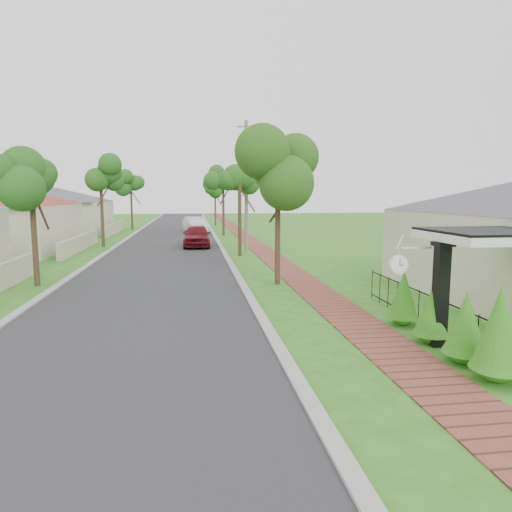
{
  "coord_description": "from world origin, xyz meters",
  "views": [
    {
      "loc": [
        -1.33,
        -10.98,
        3.61
      ],
      "look_at": [
        0.87,
        4.6,
        1.5
      ],
      "focal_mm": 32.0,
      "sensor_mm": 36.0,
      "label": 1
    }
  ],
  "objects": [
    {
      "name": "sidewalk",
      "position": [
        3.25,
        20.0,
        0.0
      ],
      "size": [
        1.5,
        120.0,
        0.03
      ],
      "primitive_type": "cube",
      "color": "brown",
      "rests_on": "ground"
    },
    {
      "name": "porch_post",
      "position": [
        4.55,
        -1.0,
        1.12
      ],
      "size": [
        0.48,
        0.48,
        2.52
      ],
      "color": "black",
      "rests_on": "ground"
    },
    {
      "name": "near_tree",
      "position": [
        2.09,
        7.0,
        4.44
      ],
      "size": [
        2.17,
        2.17,
        5.57
      ],
      "color": "#382619",
      "rests_on": "ground"
    },
    {
      "name": "kerb_right",
      "position": [
        0.65,
        20.0,
        0.0
      ],
      "size": [
        0.3,
        120.0,
        0.1
      ],
      "primitive_type": "cube",
      "color": "#9E9E99",
      "rests_on": "ground"
    },
    {
      "name": "ground",
      "position": [
        0.0,
        0.0,
        0.0
      ],
      "size": [
        160.0,
        160.0,
        0.0
      ],
      "primitive_type": "plane",
      "color": "#356618",
      "rests_on": "ground"
    },
    {
      "name": "road",
      "position": [
        -3.0,
        20.0,
        0.0
      ],
      "size": [
        7.0,
        120.0,
        0.02
      ],
      "primitive_type": "cube",
      "color": "#28282B",
      "rests_on": "ground"
    },
    {
      "name": "utility_pole",
      "position": [
        2.18,
        18.3,
        4.19
      ],
      "size": [
        1.2,
        0.24,
        8.27
      ],
      "color": "gray",
      "rests_on": "ground"
    },
    {
      "name": "parked_car_red",
      "position": [
        -1.0,
        21.13,
        0.77
      ],
      "size": [
        1.92,
        4.58,
        1.55
      ],
      "primitive_type": "imported",
      "rotation": [
        0.0,
        0.0,
        -0.02
      ],
      "color": "maroon",
      "rests_on": "ground"
    },
    {
      "name": "kerb_left",
      "position": [
        -6.65,
        20.0,
        0.0
      ],
      "size": [
        0.3,
        120.0,
        0.1
      ],
      "primitive_type": "cube",
      "color": "#9E9E99",
      "rests_on": "ground"
    },
    {
      "name": "far_house_grey",
      "position": [
        -14.97,
        34.0,
        2.34
      ],
      "size": [
        15.56,
        15.56,
        4.6
      ],
      "color": "beige",
      "rests_on": "ground"
    },
    {
      "name": "hedge_row",
      "position": [
        4.45,
        -1.69,
        0.81
      ],
      "size": [
        0.89,
        4.79,
        1.94
      ],
      "color": "#1E6915",
      "rests_on": "ground"
    },
    {
      "name": "parked_car_white",
      "position": [
        -1.0,
        32.81,
        0.77
      ],
      "size": [
        2.51,
        4.88,
        1.53
      ],
      "primitive_type": "imported",
      "rotation": [
        0.0,
        0.0,
        0.2
      ],
      "color": "silver",
      "rests_on": "ground"
    },
    {
      "name": "street_trees",
      "position": [
        -2.87,
        26.84,
        4.54
      ],
      "size": [
        10.7,
        37.65,
        5.89
      ],
      "color": "#382619",
      "rests_on": "ground"
    },
    {
      "name": "station_clock",
      "position": [
        3.68,
        -0.6,
        1.95
      ],
      "size": [
        1.08,
        0.13,
        0.68
      ],
      "color": "white",
      "rests_on": "ground"
    },
    {
      "name": "picket_fence",
      "position": [
        4.9,
        -0.0,
        0.53
      ],
      "size": [
        0.03,
        8.02,
        1.0
      ],
      "color": "black",
      "rests_on": "ground"
    }
  ]
}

